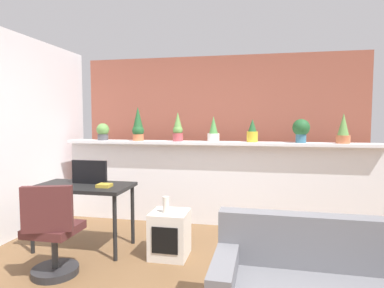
% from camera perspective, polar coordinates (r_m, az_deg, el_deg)
% --- Properties ---
extents(divider_wall, '(4.41, 0.16, 1.15)m').
position_cam_1_polar(divider_wall, '(4.75, 4.01, -6.98)').
color(divider_wall, white).
rests_on(divider_wall, ground).
extents(plant_shelf, '(4.41, 0.33, 0.04)m').
position_cam_1_polar(plant_shelf, '(4.63, 3.99, 0.17)').
color(plant_shelf, white).
rests_on(plant_shelf, divider_wall).
extents(brick_wall_behind, '(4.41, 0.10, 2.50)m').
position_cam_1_polar(brick_wall_behind, '(5.26, 4.90, 1.51)').
color(brick_wall_behind, '#9E5442').
rests_on(brick_wall_behind, ground).
extents(potted_plant_0, '(0.19, 0.19, 0.25)m').
position_cam_1_polar(potted_plant_0, '(5.11, -15.26, 2.11)').
color(potted_plant_0, '#4C4C51').
rests_on(potted_plant_0, plant_shelf).
extents(potted_plant_1, '(0.17, 0.17, 0.50)m').
position_cam_1_polar(potted_plant_1, '(4.89, -9.38, 3.19)').
color(potted_plant_1, '#C66B42').
rests_on(potted_plant_1, plant_shelf).
extents(potted_plant_2, '(0.15, 0.15, 0.42)m').
position_cam_1_polar(potted_plant_2, '(4.70, -2.48, 2.75)').
color(potted_plant_2, '#B7474C').
rests_on(potted_plant_2, plant_shelf).
extents(potted_plant_3, '(0.17, 0.17, 0.36)m').
position_cam_1_polar(potted_plant_3, '(4.66, 3.75, 2.32)').
color(potted_plant_3, silver).
rests_on(potted_plant_3, plant_shelf).
extents(potted_plant_4, '(0.15, 0.15, 0.32)m').
position_cam_1_polar(potted_plant_4, '(4.59, 10.46, 2.05)').
color(potted_plant_4, gold).
rests_on(potted_plant_4, plant_shelf).
extents(potted_plant_5, '(0.23, 0.23, 0.32)m').
position_cam_1_polar(potted_plant_5, '(4.62, 18.46, 2.45)').
color(potted_plant_5, '#386B84').
rests_on(potted_plant_5, plant_shelf).
extents(potted_plant_6, '(0.18, 0.18, 0.39)m').
position_cam_1_polar(potted_plant_6, '(4.70, 24.85, 2.26)').
color(potted_plant_6, '#C66B42').
rests_on(potted_plant_6, plant_shelf).
extents(desk, '(1.10, 0.60, 0.75)m').
position_cam_1_polar(desk, '(4.03, -18.38, -7.94)').
color(desk, black).
rests_on(desk, ground).
extents(tv_monitor, '(0.43, 0.04, 0.28)m').
position_cam_1_polar(tv_monitor, '(4.04, -17.42, -4.68)').
color(tv_monitor, black).
rests_on(tv_monitor, desk).
extents(office_chair, '(0.50, 0.50, 0.91)m').
position_cam_1_polar(office_chair, '(3.49, -23.12, -14.74)').
color(office_chair, '#262628').
rests_on(office_chair, ground).
extents(side_cube_shelf, '(0.40, 0.41, 0.50)m').
position_cam_1_polar(side_cube_shelf, '(3.73, -3.91, -15.39)').
color(side_cube_shelf, silver).
rests_on(side_cube_shelf, ground).
extents(vase_on_shelf, '(0.07, 0.07, 0.17)m').
position_cam_1_polar(vase_on_shelf, '(3.61, -4.58, -10.47)').
color(vase_on_shelf, silver).
rests_on(vase_on_shelf, side_cube_shelf).
extents(book_on_desk, '(0.15, 0.14, 0.04)m').
position_cam_1_polar(book_on_desk, '(3.82, -15.02, -6.98)').
color(book_on_desk, gold).
rests_on(book_on_desk, desk).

